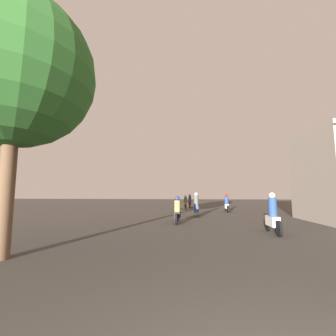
% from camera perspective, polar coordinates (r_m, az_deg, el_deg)
% --- Properties ---
extents(motorcycle_white, '(0.60, 1.88, 1.64)m').
position_cam_1_polar(motorcycle_white, '(10.11, 25.03, -11.29)').
color(motorcycle_white, black).
rests_on(motorcycle_white, ground_plane).
extents(motorcycle_black, '(0.60, 1.97, 1.45)m').
position_cam_1_polar(motorcycle_black, '(12.48, 2.41, -11.08)').
color(motorcycle_black, black).
rests_on(motorcycle_black, ground_plane).
extents(motorcycle_blue, '(0.60, 2.05, 1.65)m').
position_cam_1_polar(motorcycle_blue, '(16.01, 7.20, -9.76)').
color(motorcycle_blue, black).
rests_on(motorcycle_blue, ground_plane).
extents(motorcycle_silver, '(0.60, 2.06, 1.55)m').
position_cam_1_polar(motorcycle_silver, '(20.37, 14.65, -8.98)').
color(motorcycle_silver, black).
rests_on(motorcycle_silver, ground_plane).
extents(motorcycle_yellow, '(0.60, 2.04, 1.47)m').
position_cam_1_polar(motorcycle_yellow, '(22.67, 4.49, -8.95)').
color(motorcycle_yellow, black).
rests_on(motorcycle_yellow, ground_plane).
extents(motorcycle_red, '(0.60, 2.09, 1.49)m').
position_cam_1_polar(motorcycle_red, '(25.60, 5.58, -8.63)').
color(motorcycle_red, black).
rests_on(motorcycle_red, ground_plane).
extents(street_tree, '(4.10, 4.10, 6.91)m').
position_cam_1_polar(street_tree, '(7.71, -34.15, 19.51)').
color(street_tree, brown).
rests_on(street_tree, ground_plane).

